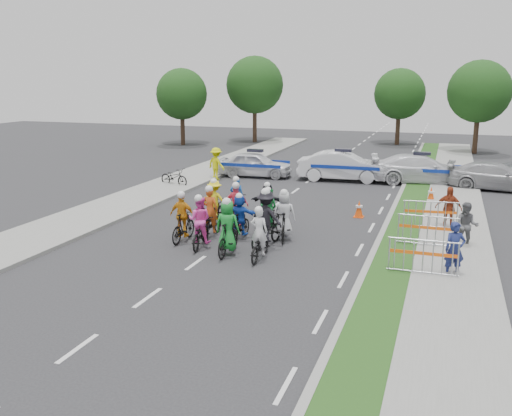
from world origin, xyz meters
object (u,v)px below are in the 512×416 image
(rider_5, at_px, (240,219))
(civilian_sedan, at_px, (496,176))
(cone_0, at_px, (359,209))
(cone_1, at_px, (431,194))
(rider_3, at_px, (183,222))
(barrier_1, at_px, (427,232))
(rider_11, at_px, (268,206))
(barrier_2, at_px, (430,216))
(spectator_0, at_px, (455,250))
(tree_3, at_px, (255,85))
(rider_6, at_px, (211,220))
(rider_0, at_px, (259,242))
(police_car_0, at_px, (255,164))
(spectator_1, at_px, (467,226))
(spectator_2, at_px, (448,209))
(rider_2, at_px, (200,228))
(tree_0, at_px, (182,94))
(tree_1, at_px, (479,92))
(tree_4, at_px, (400,94))
(rider_8, at_px, (269,214))
(parked_bike, at_px, (174,177))
(rider_12, at_px, (237,204))
(rider_9, at_px, (237,211))
(rider_7, at_px, (284,220))
(police_car_1, at_px, (343,166))
(barrier_0, at_px, (423,259))
(rider_1, at_px, (228,233))
(rider_4, at_px, (266,224))
(police_car_2, at_px, (421,169))
(rider_10, at_px, (215,206))
(marshal_hiviz, at_px, (216,164))

(rider_5, height_order, civilian_sedan, rider_5)
(cone_0, xyz_separation_m, cone_1, (2.69, 4.06, 0.00))
(rider_3, bearing_deg, barrier_1, -166.68)
(rider_11, relative_size, barrier_2, 0.85)
(spectator_0, distance_m, tree_3, 35.13)
(rider_6, xyz_separation_m, rider_11, (1.42, 2.28, 0.10))
(rider_0, xyz_separation_m, barrier_1, (4.94, 2.95, -0.02))
(police_car_0, xyz_separation_m, barrier_2, (9.96, -8.94, -0.15))
(spectator_1, bearing_deg, spectator_2, 111.14)
(rider_2, relative_size, rider_3, 1.03)
(rider_6, relative_size, tree_0, 0.30)
(rider_3, height_order, tree_1, tree_1)
(rider_3, bearing_deg, tree_4, -97.71)
(rider_8, distance_m, parked_bike, 10.08)
(spectator_0, relative_size, tree_1, 0.24)
(rider_11, distance_m, spectator_1, 7.29)
(tree_4, bearing_deg, spectator_0, -82.09)
(rider_12, bearing_deg, spectator_0, 139.84)
(rider_9, distance_m, spectator_1, 8.11)
(spectator_0, distance_m, tree_4, 33.21)
(rider_7, height_order, cone_1, rider_7)
(spectator_2, distance_m, tree_1, 23.77)
(rider_2, bearing_deg, police_car_1, -107.43)
(spectator_1, distance_m, parked_bike, 15.90)
(tree_0, height_order, tree_4, same)
(barrier_0, bearing_deg, rider_12, 147.13)
(rider_9, xyz_separation_m, spectator_0, (7.73, -2.83, 0.10))
(rider_2, distance_m, tree_0, 29.85)
(rider_12, height_order, cone_0, rider_12)
(rider_1, distance_m, spectator_1, 7.96)
(rider_9, height_order, spectator_2, rider_9)
(rider_5, xyz_separation_m, rider_7, (1.53, 0.33, 0.01))
(rider_5, bearing_deg, rider_9, -60.82)
(rider_4, relative_size, police_car_2, 0.40)
(rider_12, distance_m, spectator_0, 9.50)
(rider_0, distance_m, police_car_1, 14.68)
(rider_10, relative_size, barrier_1, 0.91)
(cone_0, bearing_deg, marshal_hiviz, 145.12)
(rider_12, height_order, tree_1, tree_1)
(rider_2, relative_size, rider_8, 1.08)
(rider_4, bearing_deg, spectator_1, -152.15)
(rider_6, bearing_deg, spectator_1, -172.27)
(rider_12, xyz_separation_m, barrier_0, (7.51, -4.85, -0.02))
(rider_2, distance_m, tree_4, 32.80)
(rider_6, xyz_separation_m, parked_bike, (-5.65, 8.32, -0.15))
(rider_1, xyz_separation_m, barrier_2, (6.06, 5.23, -0.18))
(rider_1, xyz_separation_m, rider_7, (1.26, 2.21, -0.02))
(rider_9, xyz_separation_m, police_car_0, (-3.08, 11.17, 0.00))
(cone_0, height_order, parked_bike, parked_bike)
(rider_7, xyz_separation_m, police_car_0, (-5.16, 11.97, -0.01))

